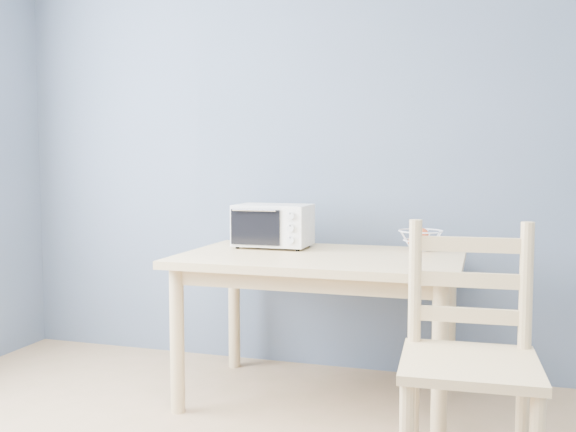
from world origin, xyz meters
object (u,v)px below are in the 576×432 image
(dining_table, at_px, (320,274))
(dining_chair, at_px, (469,367))
(fruit_basket, at_px, (421,239))
(toaster_oven, at_px, (270,225))

(dining_table, relative_size, dining_chair, 1.41)
(dining_table, xyz_separation_m, fruit_basket, (0.47, 0.31, 0.16))
(toaster_oven, distance_m, fruit_basket, 0.81)
(dining_chair, bearing_deg, fruit_basket, 100.85)
(fruit_basket, distance_m, dining_chair, 1.20)
(toaster_oven, xyz_separation_m, fruit_basket, (0.80, 0.11, -0.06))
(dining_table, relative_size, toaster_oven, 3.46)
(fruit_basket, height_order, dining_chair, dining_chair)
(dining_table, bearing_deg, toaster_oven, 150.12)
(toaster_oven, xyz_separation_m, dining_chair, (1.08, -1.01, -0.38))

